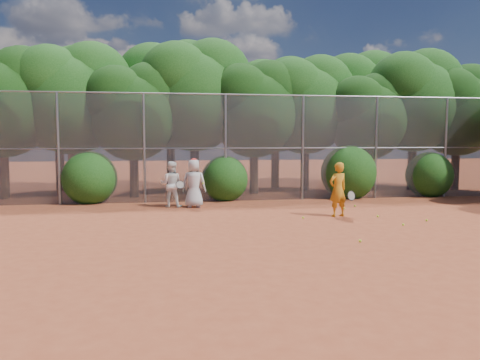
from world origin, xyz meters
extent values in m
plane|color=#943C21|center=(0.00, 0.00, 0.00)|extent=(80.00, 80.00, 0.00)
cylinder|color=gray|center=(-7.00, 6.00, 2.00)|extent=(0.09, 0.09, 4.00)
cylinder|color=gray|center=(-4.00, 6.00, 2.00)|extent=(0.09, 0.09, 4.00)
cylinder|color=gray|center=(-1.00, 6.00, 2.00)|extent=(0.09, 0.09, 4.00)
cylinder|color=gray|center=(2.00, 6.00, 2.00)|extent=(0.09, 0.09, 4.00)
cylinder|color=gray|center=(5.00, 6.00, 2.00)|extent=(0.09, 0.09, 4.00)
cylinder|color=gray|center=(8.00, 6.00, 2.00)|extent=(0.09, 0.09, 4.00)
cylinder|color=gray|center=(0.00, 6.00, 4.00)|extent=(20.00, 0.05, 0.05)
cylinder|color=gray|center=(0.00, 6.00, 2.00)|extent=(20.00, 0.04, 0.04)
cube|color=slate|center=(0.00, 6.00, 2.00)|extent=(20.00, 0.02, 4.00)
cylinder|color=black|center=(-9.50, 8.00, 1.19)|extent=(0.38, 0.38, 2.38)
sphere|color=black|center=(-9.50, 8.00, 3.52)|extent=(3.81, 3.81, 3.81)
sphere|color=black|center=(-8.74, 8.38, 4.47)|extent=(3.05, 3.05, 3.05)
cylinder|color=black|center=(-7.00, 8.50, 1.26)|extent=(0.38, 0.38, 2.52)
sphere|color=#164310|center=(-7.00, 8.50, 3.73)|extent=(4.03, 4.03, 4.03)
sphere|color=#164310|center=(-6.19, 8.90, 4.74)|extent=(3.23, 3.23, 3.23)
sphere|color=#164310|center=(-7.71, 8.20, 4.54)|extent=(3.02, 3.02, 3.02)
cylinder|color=black|center=(-4.50, 7.80, 1.08)|extent=(0.36, 0.36, 2.17)
sphere|color=black|center=(-4.50, 7.80, 3.21)|extent=(3.47, 3.47, 3.47)
sphere|color=black|center=(-3.81, 8.15, 4.08)|extent=(2.78, 2.78, 2.78)
sphere|color=black|center=(-5.11, 7.54, 3.91)|extent=(2.60, 2.60, 2.60)
cylinder|color=black|center=(-2.00, 8.80, 1.33)|extent=(0.39, 0.39, 2.66)
sphere|color=#164310|center=(-2.00, 8.80, 3.94)|extent=(4.26, 4.26, 4.26)
sphere|color=#164310|center=(-1.15, 9.23, 5.00)|extent=(3.40, 3.40, 3.40)
sphere|color=#164310|center=(-2.74, 8.48, 4.79)|extent=(3.19, 3.19, 3.19)
cylinder|color=black|center=(0.50, 8.20, 1.14)|extent=(0.37, 0.37, 2.27)
sphere|color=black|center=(0.50, 8.20, 3.37)|extent=(3.64, 3.64, 3.64)
sphere|color=black|center=(1.23, 8.56, 4.28)|extent=(2.91, 2.91, 2.91)
sphere|color=black|center=(-0.14, 7.93, 4.10)|extent=(2.73, 2.73, 2.73)
cylinder|color=black|center=(3.00, 9.00, 1.22)|extent=(0.38, 0.38, 2.45)
sphere|color=#164310|center=(3.00, 9.00, 3.63)|extent=(3.92, 3.92, 3.92)
sphere|color=#164310|center=(3.78, 9.39, 4.61)|extent=(3.14, 3.14, 3.14)
sphere|color=#164310|center=(2.31, 8.71, 4.41)|extent=(2.94, 2.94, 2.94)
cylinder|color=black|center=(5.50, 8.00, 1.05)|extent=(0.36, 0.36, 2.10)
sphere|color=black|center=(5.50, 8.00, 3.11)|extent=(3.36, 3.36, 3.36)
sphere|color=black|center=(6.17, 8.34, 3.95)|extent=(2.69, 2.69, 2.69)
sphere|color=black|center=(4.91, 7.75, 3.78)|extent=(2.52, 2.52, 2.52)
cylinder|color=black|center=(8.00, 8.60, 1.29)|extent=(0.39, 0.39, 2.59)
sphere|color=#164310|center=(8.00, 8.60, 3.83)|extent=(4.14, 4.14, 4.14)
sphere|color=#164310|center=(8.83, 9.01, 4.87)|extent=(3.32, 3.32, 3.32)
sphere|color=#164310|center=(7.27, 8.29, 4.66)|extent=(3.11, 3.11, 3.11)
cylinder|color=black|center=(10.00, 8.30, 1.15)|extent=(0.37, 0.37, 2.31)
sphere|color=black|center=(10.00, 8.30, 3.42)|extent=(3.70, 3.70, 3.70)
sphere|color=black|center=(10.74, 8.67, 4.34)|extent=(2.96, 2.96, 2.96)
sphere|color=black|center=(9.35, 8.02, 4.16)|extent=(2.77, 2.77, 2.77)
cylinder|color=black|center=(-8.00, 10.80, 1.31)|extent=(0.39, 0.39, 2.62)
sphere|color=#164310|center=(-8.00, 10.80, 3.88)|extent=(4.20, 4.20, 4.20)
sphere|color=#164310|center=(-7.16, 11.22, 4.94)|extent=(3.36, 3.36, 3.36)
sphere|color=#164310|center=(-8.73, 10.49, 4.72)|extent=(3.15, 3.15, 3.15)
cylinder|color=black|center=(-3.00, 11.00, 1.40)|extent=(0.40, 0.40, 2.80)
sphere|color=#164310|center=(-3.00, 11.00, 4.14)|extent=(4.48, 4.48, 4.48)
sphere|color=#164310|center=(-2.10, 11.45, 5.26)|extent=(3.58, 3.58, 3.58)
sphere|color=#164310|center=(-3.78, 10.66, 5.04)|extent=(3.36, 3.36, 3.36)
cylinder|color=black|center=(2.00, 10.60, 1.26)|extent=(0.38, 0.38, 2.52)
sphere|color=#164310|center=(2.00, 10.60, 3.73)|extent=(4.03, 4.03, 4.03)
sphere|color=#164310|center=(2.81, 11.00, 4.74)|extent=(3.23, 3.23, 3.23)
sphere|color=#164310|center=(1.29, 10.30, 4.54)|extent=(3.02, 3.02, 3.02)
cylinder|color=black|center=(6.50, 11.20, 1.36)|extent=(0.40, 0.40, 2.73)
sphere|color=#164310|center=(6.50, 11.20, 4.04)|extent=(4.37, 4.37, 4.37)
sphere|color=#164310|center=(7.37, 11.64, 5.13)|extent=(3.49, 3.49, 3.49)
sphere|color=#164310|center=(5.74, 10.87, 4.91)|extent=(3.28, 3.28, 3.28)
sphere|color=#164310|center=(-6.00, 6.30, 1.00)|extent=(2.00, 2.00, 2.00)
sphere|color=#164310|center=(-1.00, 6.30, 0.90)|extent=(1.80, 1.80, 1.80)
sphere|color=#164310|center=(4.00, 6.30, 1.10)|extent=(2.20, 2.20, 2.20)
sphere|color=#164310|center=(7.50, 6.30, 0.95)|extent=(1.90, 1.90, 1.90)
imported|color=orange|center=(1.90, 1.93, 0.82)|extent=(0.68, 0.54, 1.65)
torus|color=black|center=(2.25, 1.73, 0.65)|extent=(0.31, 0.17, 0.30)
cylinder|color=black|center=(2.19, 1.93, 0.61)|extent=(0.12, 0.28, 0.08)
imported|color=silver|center=(-2.28, 4.52, 0.83)|extent=(0.88, 0.64, 1.66)
ellipsoid|color=red|center=(-2.28, 4.52, 1.62)|extent=(0.22, 0.22, 0.13)
sphere|color=#C3F02B|center=(-1.98, 4.32, 0.85)|extent=(0.07, 0.07, 0.07)
imported|color=white|center=(-3.05, 4.72, 0.79)|extent=(0.88, 0.75, 1.58)
torus|color=black|center=(-2.75, 4.42, 0.80)|extent=(0.31, 0.16, 0.29)
cylinder|color=black|center=(-2.77, 4.62, 0.71)|extent=(0.05, 0.27, 0.14)
sphere|color=#C3F02B|center=(3.11, 0.18, 0.03)|extent=(0.07, 0.07, 0.07)
sphere|color=#C3F02B|center=(3.04, 1.59, 0.03)|extent=(0.07, 0.07, 0.07)
sphere|color=#C3F02B|center=(1.12, -1.57, 0.03)|extent=(0.07, 0.07, 0.07)
sphere|color=#C3F02B|center=(4.11, 0.72, 0.03)|extent=(0.07, 0.07, 0.07)
sphere|color=#C3F02B|center=(0.76, 1.68, 0.03)|extent=(0.07, 0.07, 0.07)
sphere|color=#C3F02B|center=(2.64, 3.25, 0.03)|extent=(0.07, 0.07, 0.07)
sphere|color=#C3F02B|center=(3.23, 3.77, 0.03)|extent=(0.07, 0.07, 0.07)
camera|label=1|loc=(-3.20, -11.46, 2.34)|focal=35.00mm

